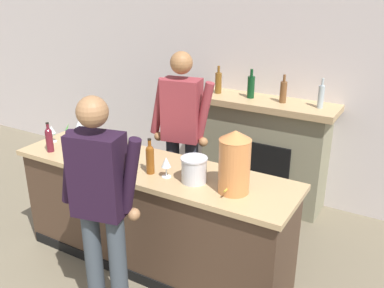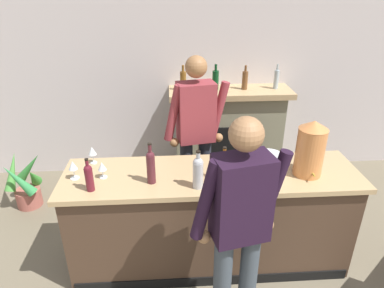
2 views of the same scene
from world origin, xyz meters
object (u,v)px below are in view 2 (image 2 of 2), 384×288
(person_bartender, at_px, (196,136))
(ice_bucket_steel, at_px, (269,165))
(potted_plant_corner, at_px, (25,184))
(wine_glass_by_dispenser, at_px, (242,166))
(wine_bottle_chardonnay_pale, at_px, (151,166))
(wine_glass_back_row, at_px, (73,166))
(wine_bottle_burgundy_dark, at_px, (89,176))
(fireplace_stone, at_px, (228,133))
(wine_glass_front_right, at_px, (102,167))
(copper_dispenser, at_px, (311,148))
(wine_bottle_merlot_tall, at_px, (224,166))
(wine_glass_mid_counter, at_px, (92,151))
(person_customer, at_px, (239,228))
(wine_bottle_riesling_slim, at_px, (198,171))

(person_bartender, distance_m, ice_bucket_steel, 0.90)
(potted_plant_corner, xyz_separation_m, ice_bucket_steel, (2.52, -1.10, 0.79))
(person_bartender, relative_size, wine_glass_by_dispenser, 10.68)
(ice_bucket_steel, bearing_deg, wine_bottle_chardonnay_pale, -177.34)
(wine_glass_by_dispenser, bearing_deg, wine_glass_back_row, 175.93)
(wine_bottle_burgundy_dark, bearing_deg, fireplace_stone, 52.32)
(fireplace_stone, height_order, potted_plant_corner, fireplace_stone)
(fireplace_stone, distance_m, wine_glass_back_row, 2.29)
(wine_glass_front_right, distance_m, wine_glass_back_row, 0.23)
(potted_plant_corner, height_order, copper_dispenser, copper_dispenser)
(wine_bottle_merlot_tall, relative_size, wine_glass_mid_counter, 1.87)
(wine_bottle_burgundy_dark, xyz_separation_m, wine_glass_mid_counter, (-0.06, 0.44, -0.01))
(potted_plant_corner, xyz_separation_m, wine_bottle_chardonnay_pale, (1.56, -1.15, 0.84))
(person_bartender, bearing_deg, wine_glass_front_right, -141.12)
(potted_plant_corner, height_order, wine_glass_front_right, wine_glass_front_right)
(person_bartender, xyz_separation_m, wine_glass_back_row, (-1.05, -0.66, 0.07))
(wine_bottle_merlot_tall, bearing_deg, person_customer, -88.81)
(potted_plant_corner, xyz_separation_m, copper_dispenser, (2.86, -1.10, 0.93))
(wine_glass_back_row, bearing_deg, wine_bottle_burgundy_dark, -47.66)
(wine_bottle_riesling_slim, bearing_deg, copper_dispenser, 8.85)
(wine_glass_front_right, bearing_deg, wine_bottle_riesling_slim, -14.29)
(person_bartender, distance_m, wine_bottle_chardonnay_pale, 0.88)
(ice_bucket_steel, bearing_deg, person_customer, -119.22)
(wine_bottle_riesling_slim, bearing_deg, wine_bottle_merlot_tall, 23.76)
(fireplace_stone, relative_size, person_bartender, 0.84)
(potted_plant_corner, bearing_deg, copper_dispenser, -21.05)
(wine_bottle_merlot_tall, relative_size, wine_glass_back_row, 1.85)
(potted_plant_corner, distance_m, wine_glass_by_dispenser, 2.69)
(wine_bottle_riesling_slim, xyz_separation_m, wine_glass_front_right, (-0.77, 0.20, -0.04))
(wine_bottle_riesling_slim, xyz_separation_m, wine_glass_back_row, (-1.00, 0.20, -0.03))
(ice_bucket_steel, distance_m, wine_bottle_riesling_slim, 0.62)
(wine_bottle_chardonnay_pale, height_order, wine_bottle_merlot_tall, wine_bottle_chardonnay_pale)
(copper_dispenser, relative_size, wine_glass_mid_counter, 3.02)
(ice_bucket_steel, relative_size, wine_bottle_riesling_slim, 0.65)
(fireplace_stone, distance_m, wine_glass_front_right, 2.14)
(ice_bucket_steel, bearing_deg, wine_bottle_burgundy_dark, -174.94)
(person_customer, height_order, wine_glass_mid_counter, person_customer)
(wine_glass_mid_counter, bearing_deg, wine_bottle_chardonnay_pale, -33.90)
(person_customer, height_order, wine_glass_front_right, person_customer)
(potted_plant_corner, distance_m, wine_glass_mid_counter, 1.52)
(copper_dispenser, xyz_separation_m, wine_glass_back_row, (-1.94, 0.05, -0.13))
(wine_bottle_burgundy_dark, distance_m, wine_bottle_chardonnay_pale, 0.48)
(wine_glass_mid_counter, bearing_deg, wine_bottle_riesling_slim, -26.77)
(wine_glass_back_row, bearing_deg, wine_bottle_riesling_slim, -11.11)
(wine_glass_mid_counter, distance_m, wine_glass_by_dispenser, 1.32)
(person_customer, bearing_deg, wine_glass_mid_counter, 139.30)
(person_bartender, bearing_deg, wine_glass_back_row, -147.89)
(wine_bottle_chardonnay_pale, bearing_deg, wine_bottle_riesling_slim, -14.69)
(wine_bottle_merlot_tall, relative_size, wine_glass_by_dispenser, 1.74)
(wine_bottle_burgundy_dark, xyz_separation_m, wine_bottle_riesling_slim, (0.84, -0.01, 0.02))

